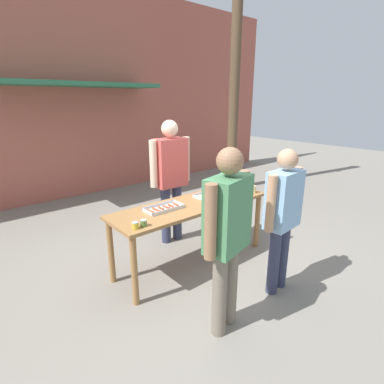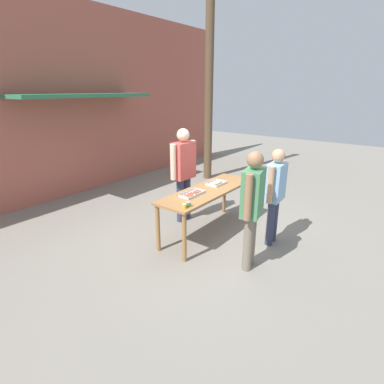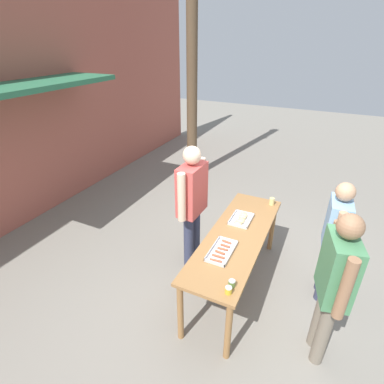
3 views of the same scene
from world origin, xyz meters
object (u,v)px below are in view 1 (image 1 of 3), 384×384
condiment_jar_ketchup (144,223)px  person_customer_with_cup (283,211)px  food_tray_sausages (164,208)px  food_tray_buns (209,195)px  person_customer_holding_hotdog (227,228)px  condiment_jar_mustard (135,225)px  utility_pole (236,45)px  person_server_behind_table (171,172)px  beer_cup (253,189)px

condiment_jar_ketchup → person_customer_with_cup: bearing=-35.4°
condiment_jar_ketchup → food_tray_sausages: bearing=31.6°
food_tray_buns → person_customer_with_cup: 1.14m
person_customer_holding_hotdog → person_customer_with_cup: 0.91m
food_tray_sausages → person_customer_holding_hotdog: size_ratio=0.27×
condiment_jar_mustard → utility_pole: (3.96, 2.30, 2.36)m
food_tray_sausages → utility_pole: 4.63m
food_tray_sausages → condiment_jar_ketchup: condiment_jar_ketchup is taller
person_server_behind_table → condiment_jar_mustard: bearing=-139.0°
food_tray_sausages → food_tray_buns: 0.75m
food_tray_buns → beer_cup: 0.67m
utility_pole → condiment_jar_ketchup: bearing=-149.3°
person_server_behind_table → food_tray_buns: bearing=-76.2°
utility_pole → person_server_behind_table: bearing=-154.3°
food_tray_buns → condiment_jar_mustard: 1.33m
person_server_behind_table → person_customer_holding_hotdog: person_server_behind_table is taller
food_tray_buns → beer_cup: size_ratio=3.45×
condiment_jar_mustard → person_customer_with_cup: size_ratio=0.04×
person_server_behind_table → person_customer_with_cup: (0.16, -1.81, -0.12)m
condiment_jar_mustard → person_server_behind_table: size_ratio=0.04×
condiment_jar_mustard → utility_pole: bearing=30.1°
food_tray_buns → person_customer_holding_hotdog: size_ratio=0.21×
utility_pole → person_customer_with_cup: bearing=-130.0°
person_customer_holding_hotdog → utility_pole: 5.26m
person_customer_with_cup → utility_pole: (2.65, 3.16, 2.27)m
person_server_behind_table → person_customer_with_cup: bearing=-83.3°
food_tray_buns → person_customer_holding_hotdog: 1.48m
utility_pole → food_tray_buns: bearing=-142.8°
condiment_jar_mustard → person_server_behind_table: 1.51m
condiment_jar_mustard → utility_pole: size_ratio=0.01×
food_tray_sausages → utility_pole: bearing=30.6°
beer_cup → person_server_behind_table: 1.22m
food_tray_buns → utility_pole: utility_pole is taller
person_customer_with_cup → food_tray_sausages: bearing=-60.2°
food_tray_sausages → person_customer_with_cup: size_ratio=0.29×
food_tray_sausages → utility_pole: utility_pole is taller
person_customer_holding_hotdog → person_customer_with_cup: bearing=168.8°
food_tray_sausages → beer_cup: size_ratio=4.45×
condiment_jar_mustard → condiment_jar_ketchup: 0.10m
person_customer_holding_hotdog → food_tray_buns: bearing=-140.4°
food_tray_sausages → person_customer_holding_hotdog: person_customer_holding_hotdog is taller
food_tray_buns → person_customer_holding_hotdog: bearing=-127.1°
food_tray_sausages → condiment_jar_mustard: 0.61m
food_tray_buns → utility_pole: (2.67, 2.02, 2.37)m
food_tray_sausages → person_customer_with_cup: (0.77, -1.14, 0.11)m
person_customer_with_cup → utility_pole: size_ratio=0.26×
food_tray_buns → person_server_behind_table: bearing=102.2°
food_tray_sausages → person_server_behind_table: bearing=48.0°
beer_cup → person_server_behind_table: person_server_behind_table is taller
condiment_jar_ketchup → beer_cup: 1.81m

